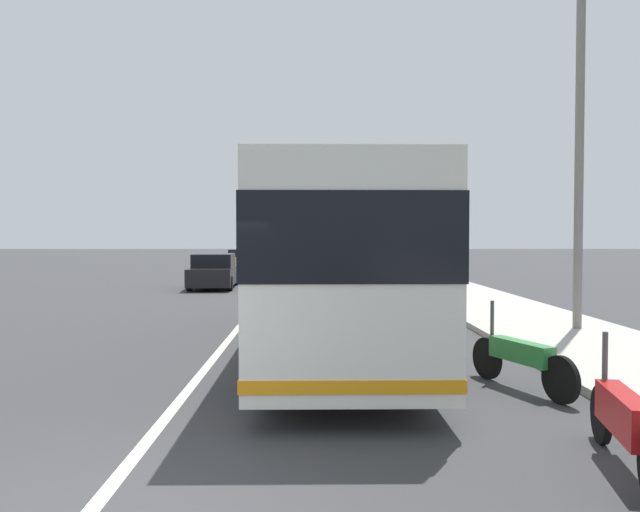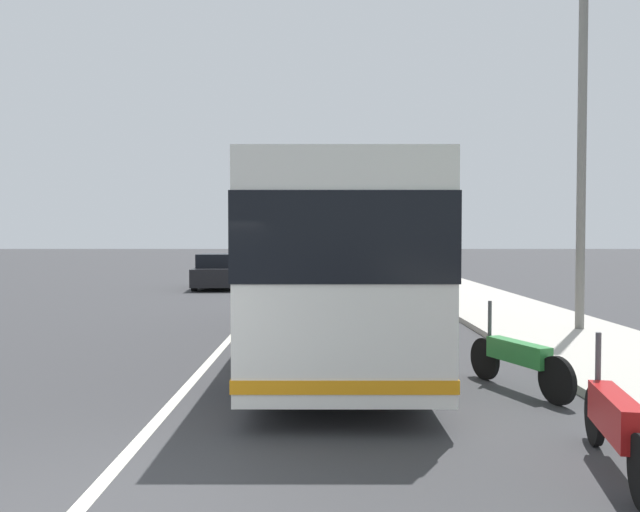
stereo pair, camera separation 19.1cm
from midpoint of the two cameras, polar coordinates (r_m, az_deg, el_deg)
sidewalk_curb at (r=16.11m, az=20.72°, el=-6.30°), size 110.00×3.60×0.14m
lane_divider_line at (r=15.22m, az=-7.37°, el=-6.92°), size 110.00×0.16×0.01m
coach_bus at (r=12.81m, az=1.70°, el=-0.02°), size 11.76×2.70×3.34m
motorcycle_by_tree at (r=6.93m, az=26.31°, el=-13.64°), size 2.27×0.52×1.27m
motorcycle_nearest_curb at (r=9.83m, az=18.28°, el=-8.99°), size 2.17×0.91×1.29m
car_far_distant at (r=28.12m, az=-9.12°, el=-1.44°), size 4.74×2.08×1.54m
car_behind_bus at (r=47.41m, az=0.75°, el=-0.15°), size 4.74×1.96×1.48m
car_side_street at (r=53.00m, az=1.00°, el=0.06°), size 4.50×2.05×1.44m
car_ahead_same_lane at (r=43.75m, az=-6.52°, el=-0.34°), size 4.11×1.85×1.41m
utility_pole at (r=15.88m, az=23.30°, el=8.69°), size 0.20×0.20×8.50m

